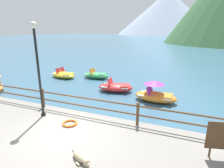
% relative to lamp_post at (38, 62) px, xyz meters
% --- Properties ---
extents(ground_plane, '(200.00, 200.00, 0.00)m').
position_rel_lamp_post_xyz_m(ground_plane, '(1.74, 39.21, -2.83)').
color(ground_plane, '#38607A').
extents(dock_railing, '(23.92, 0.12, 0.95)m').
position_rel_lamp_post_xyz_m(dock_railing, '(1.74, 0.76, -1.85)').
color(dock_railing, brown).
rests_on(dock_railing, promenade_dock).
extents(lamp_post, '(0.28, 0.28, 4.03)m').
position_rel_lamp_post_xyz_m(lamp_post, '(0.00, 0.00, 0.00)').
color(lamp_post, black).
rests_on(lamp_post, promenade_dock).
extents(dog_resting, '(0.95, 0.62, 0.26)m').
position_rel_lamp_post_xyz_m(dog_resting, '(3.14, -2.00, -2.31)').
color(dog_resting, tan).
rests_on(dog_resting, promenade_dock).
extents(life_ring, '(0.61, 0.61, 0.09)m').
position_rel_lamp_post_xyz_m(life_ring, '(1.56, -0.25, -2.38)').
color(life_ring, orange).
rests_on(life_ring, promenade_dock).
extents(pedal_boat_0, '(2.62, 1.72, 0.83)m').
position_rel_lamp_post_xyz_m(pedal_boat_0, '(-4.23, 7.32, -2.57)').
color(pedal_boat_0, yellow).
rests_on(pedal_boat_0, ground).
extents(pedal_boat_2, '(2.56, 1.43, 1.26)m').
position_rel_lamp_post_xyz_m(pedal_boat_2, '(4.22, 4.64, -2.42)').
color(pedal_boat_2, orange).
rests_on(pedal_boat_2, ground).
extents(pedal_boat_3, '(2.35, 1.17, 0.85)m').
position_rel_lamp_post_xyz_m(pedal_boat_3, '(-1.42, 8.17, -2.56)').
color(pedal_boat_3, green).
rests_on(pedal_boat_3, ground).
extents(pedal_boat_5, '(2.50, 1.61, 0.88)m').
position_rel_lamp_post_xyz_m(pedal_boat_5, '(1.38, 5.51, -2.53)').
color(pedal_boat_5, red).
rests_on(pedal_boat_5, ground).
extents(distant_peak, '(70.99, 70.99, 29.97)m').
position_rel_lamp_post_xyz_m(distant_peak, '(-11.44, 143.82, 12.15)').
color(distant_peak, '#93A3B7').
rests_on(distant_peak, ground).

